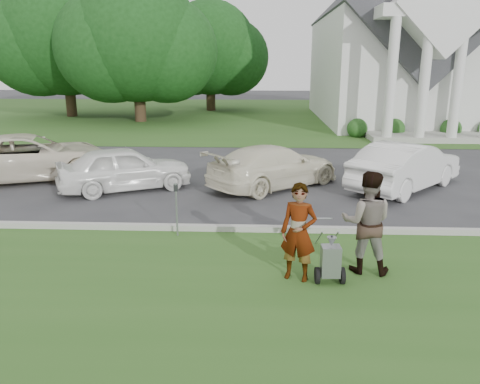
# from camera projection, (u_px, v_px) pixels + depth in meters

# --- Properties ---
(ground) EXTENTS (120.00, 120.00, 0.00)m
(ground) POSITION_uv_depth(u_px,v_px,m) (247.00, 240.00, 10.62)
(ground) COLOR #333335
(ground) RESTS_ON ground
(grass_strip) EXTENTS (80.00, 7.00, 0.01)m
(grass_strip) POSITION_uv_depth(u_px,v_px,m) (242.00, 306.00, 7.73)
(grass_strip) COLOR #2F581E
(grass_strip) RESTS_ON ground
(church_lawn) EXTENTS (80.00, 30.00, 0.01)m
(church_lawn) POSITION_uv_depth(u_px,v_px,m) (258.00, 114.00, 36.62)
(church_lawn) COLOR #2F581E
(church_lawn) RESTS_ON ground
(curb) EXTENTS (80.00, 0.18, 0.15)m
(curb) POSITION_uv_depth(u_px,v_px,m) (248.00, 229.00, 11.13)
(curb) COLOR #9E9E93
(curb) RESTS_ON ground
(church) EXTENTS (9.19, 19.00, 24.10)m
(church) POSITION_uv_depth(u_px,v_px,m) (394.00, 31.00, 30.90)
(church) COLOR white
(church) RESTS_ON ground
(tree_left) EXTENTS (10.63, 8.40, 9.71)m
(tree_left) POSITION_uv_depth(u_px,v_px,m) (136.00, 44.00, 30.78)
(tree_left) COLOR #332316
(tree_left) RESTS_ON ground
(tree_far) EXTENTS (11.64, 9.20, 10.73)m
(tree_far) POSITION_uv_depth(u_px,v_px,m) (65.00, 37.00, 33.78)
(tree_far) COLOR #332316
(tree_far) RESTS_ON ground
(tree_back) EXTENTS (9.61, 7.60, 8.89)m
(tree_back) POSITION_uv_depth(u_px,v_px,m) (210.00, 52.00, 38.41)
(tree_back) COLOR #332316
(tree_back) RESTS_ON ground
(striping_cart) EXTENTS (0.54, 1.06, 0.97)m
(striping_cart) POSITION_uv_depth(u_px,v_px,m) (330.00, 262.00, 8.44)
(striping_cart) COLOR black
(striping_cart) RESTS_ON ground
(person_left) EXTENTS (0.77, 0.63, 1.82)m
(person_left) POSITION_uv_depth(u_px,v_px,m) (299.00, 233.00, 8.47)
(person_left) COLOR #999999
(person_left) RESTS_ON ground
(person_right) EXTENTS (1.08, 0.90, 1.97)m
(person_right) POSITION_uv_depth(u_px,v_px,m) (366.00, 223.00, 8.78)
(person_right) COLOR #999999
(person_right) RESTS_ON ground
(parking_meter_near) EXTENTS (0.09, 0.08, 1.26)m
(parking_meter_near) POSITION_uv_depth(u_px,v_px,m) (176.00, 203.00, 10.67)
(parking_meter_near) COLOR gray
(parking_meter_near) RESTS_ON ground
(car_a) EXTENTS (6.15, 4.47, 1.55)m
(car_a) POSITION_uv_depth(u_px,v_px,m) (30.00, 157.00, 16.00)
(car_a) COLOR silver
(car_a) RESTS_ON ground
(car_b) EXTENTS (4.41, 3.31, 1.40)m
(car_b) POSITION_uv_depth(u_px,v_px,m) (125.00, 168.00, 14.66)
(car_b) COLOR white
(car_b) RESTS_ON ground
(car_c) EXTENTS (4.78, 4.48, 1.35)m
(car_c) POSITION_uv_depth(u_px,v_px,m) (274.00, 166.00, 15.04)
(car_c) COLOR #F1EBCD
(car_c) RESTS_ON ground
(car_d) EXTENTS (4.31, 4.41, 1.51)m
(car_d) POSITION_uv_depth(u_px,v_px,m) (406.00, 166.00, 14.72)
(car_d) COLOR white
(car_d) RESTS_ON ground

